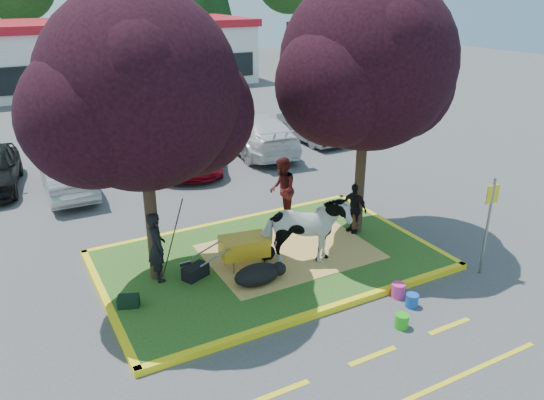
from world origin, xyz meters
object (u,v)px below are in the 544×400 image
wheelbarrow (245,246)px  cow (304,232)px  bucket_green (402,321)px  bucket_blue (412,300)px  calf (257,275)px  sign_post (489,216)px  bucket_pink (398,290)px  handler (157,247)px  car_silver (67,173)px

wheelbarrow → cow: bearing=-17.6°
bucket_green → bucket_blue: bearing=34.2°
wheelbarrow → bucket_blue: wheelbarrow is taller
calf → bucket_green: calf is taller
wheelbarrow → bucket_blue: bearing=-42.1°
sign_post → bucket_blue: sign_post is taller
cow → bucket_blue: size_ratio=7.08×
cow → bucket_blue: 2.94m
cow → sign_post: 4.36m
calf → bucket_pink: 3.21m
calf → handler: 2.40m
bucket_green → car_silver: (-4.77, 11.31, 0.55)m
cow → calf: 1.58m
bucket_blue → handler: bearing=142.3°
wheelbarrow → sign_post: 5.83m
cow → bucket_green: bearing=-150.0°
calf → sign_post: (5.15, -1.92, 1.13)m
handler → wheelbarrow: (2.04, -0.40, -0.31)m
sign_post → handler: bearing=161.3°
wheelbarrow → car_silver: 8.23m
handler → bucket_blue: (4.58, -3.54, -0.85)m
cow → bucket_green: size_ratio=6.92×
cow → bucket_pink: cow is taller
sign_post → bucket_green: (-3.21, -0.81, -1.37)m
bucket_blue → cow: bearing=116.7°
cow → bucket_green: (0.54, -2.99, -0.89)m
car_silver → bucket_blue: bearing=118.1°
cow → bucket_blue: cow is taller
wheelbarrow → bucket_blue: 4.08m
cow → car_silver: (-4.23, 8.32, -0.35)m
cow → bucket_pink: size_ratio=6.38×
calf → bucket_green: size_ratio=3.67×
wheelbarrow → car_silver: car_silver is taller
bucket_pink → cow: bearing=121.4°
wheelbarrow → bucket_green: 4.10m
handler → bucket_pink: bearing=-123.6°
cow → calf: cow is taller
bucket_blue → bucket_pink: bearing=90.9°
handler → car_silver: size_ratio=0.40×
handler → sign_post: 7.79m
calf → bucket_blue: calf is taller
calf → handler: (-1.92, 1.31, 0.60)m
handler → bucket_blue: bearing=-127.3°
bucket_green → bucket_pink: (0.71, 0.94, 0.01)m
cow → sign_post: sign_post is taller
cow → calf: (-1.41, -0.27, -0.65)m
calf → bucket_blue: bearing=-25.0°
bucket_pink → car_silver: size_ratio=0.08×
bucket_green → wheelbarrow: bearing=116.7°
wheelbarrow → bucket_green: bearing=-54.4°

